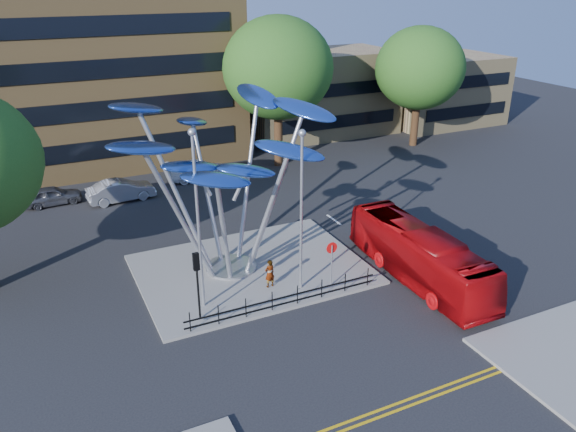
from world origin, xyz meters
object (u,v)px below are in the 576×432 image
street_lamp_right (301,198)px  no_entry_sign_island (332,257)px  traffic_light_island (197,272)px  leaf_sculpture (223,149)px  parked_car_right (200,170)px  tree_right (278,68)px  parked_car_left (52,196)px  street_lamp_left (197,206)px  red_bus (419,255)px  parked_car_mid (121,191)px  pedestrian (270,273)px  tree_far (420,68)px

street_lamp_right → no_entry_sign_island: (1.50, -0.48, -3.28)m
street_lamp_right → traffic_light_island: 6.05m
leaf_sculpture → parked_car_right: leaf_sculpture is taller
tree_right → parked_car_left: size_ratio=3.08×
street_lamp_left → red_bus: (11.10, -2.17, -3.94)m
leaf_sculpture → street_lamp_left: leaf_sculpture is taller
street_lamp_left → street_lamp_right: 5.03m
tree_right → no_entry_sign_island: 21.31m
parked_car_left → traffic_light_island: bearing=-167.7°
parked_car_mid → parked_car_left: bearing=69.0°
pedestrian → parked_car_mid: 16.39m
leaf_sculpture → street_lamp_left: 4.28m
leaf_sculpture → pedestrian: leaf_sculpture is taller
street_lamp_right → tree_right: bearing=68.5°
street_lamp_right → no_entry_sign_island: 3.64m
no_entry_sign_island → pedestrian: (-2.89, 1.24, -0.90)m
leaf_sculpture → traffic_light_island: (-2.93, -4.18, -4.26)m
traffic_light_island → parked_car_left: (-4.97, 18.34, -1.95)m
red_bus → no_entry_sign_island: bearing=166.8°
traffic_light_island → tree_far: bearing=35.8°
red_bus → pedestrian: red_bus is taller
pedestrian → red_bus: bearing=152.5°
street_lamp_left → parked_car_right: (5.48, 18.02, -4.61)m
street_lamp_right → no_entry_sign_island: size_ratio=3.39×
street_lamp_right → parked_car_left: 21.15m
no_entry_sign_island → parked_car_left: size_ratio=0.62×
street_lamp_right → traffic_light_island: size_ratio=2.42×
tree_right → parked_car_right: (-7.02, -0.48, -7.29)m
street_lamp_left → parked_car_mid: bearing=93.5°
leaf_sculpture → traffic_light_island: size_ratio=3.71×
street_lamp_left → red_bus: 11.98m
tree_far → street_lamp_left: 32.37m
traffic_light_island → parked_car_right: (5.98, 19.02, -1.87)m
traffic_light_island → red_bus: (11.60, -1.17, -1.20)m
street_lamp_left → traffic_light_island: street_lamp_left is taller
tree_far → parked_car_right: bearing=-178.7°
parked_car_left → tree_far: bearing=-90.8°
parked_car_left → street_lamp_right: bearing=-152.4°
tree_far → parked_car_mid: (-27.47, -2.50, -6.33)m
red_bus → parked_car_left: 25.61m
pedestrian → parked_car_right: bearing=-105.5°
no_entry_sign_island → pedestrian: size_ratio=1.60×
tree_far → no_entry_sign_island: size_ratio=4.41×
red_bus → parked_car_left: size_ratio=2.59×
parked_car_mid → parked_car_right: (6.45, 2.03, -0.02)m
red_bus → parked_car_left: bearing=131.6°
no_entry_sign_island → pedestrian: 3.27m
tree_far → parked_car_left: tree_far is taller
street_lamp_right → parked_car_left: (-10.47, 17.84, -4.43)m
leaf_sculpture → parked_car_right: size_ratio=2.47×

